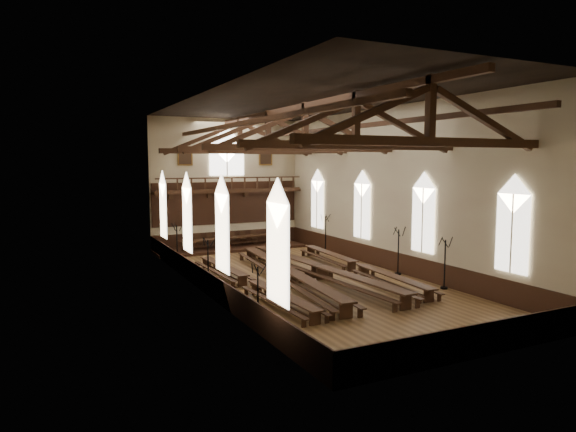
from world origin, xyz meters
The scene contains 21 objects.
ground centered at (0.00, 0.00, 0.00)m, with size 26.00×26.00×0.00m, color brown.
room_walls centered at (0.00, 0.00, 6.46)m, with size 26.00×26.00×26.00m.
wainscot_band centered at (0.00, 0.00, 0.60)m, with size 12.00×26.00×1.20m.
side_windows centered at (0.00, 0.00, 3.74)m, with size 11.85×19.80×4.50m.
end_window centered at (0.00, 12.90, 7.22)m, with size 2.80×0.12×3.80m.
minstrels_gallery centered at (0.00, 12.66, 3.91)m, with size 11.80×1.24×3.70m.
portraits centered at (0.00, 12.90, 7.10)m, with size 7.75×0.09×1.45m.
roof_trusses centered at (0.00, 0.00, 8.22)m, with size 11.70×25.70×2.80m.
refectory_row_a centered at (-3.76, -0.91, 0.49)m, with size 1.60×13.69×0.67m.
refectory_row_b centered at (-1.16, -0.22, 0.58)m, with size 2.35×14.96×0.80m.
refectory_row_c centered at (0.79, -0.21, 0.60)m, with size 2.11×15.11×0.82m.
refectory_row_d centered at (3.51, -0.20, 0.51)m, with size 1.86×14.00×0.70m.
dais centered at (-0.34, 11.40, 0.10)m, with size 11.40×3.07×0.20m, color black.
high_table centered at (-0.34, 11.40, 0.84)m, with size 8.08×1.83×0.75m.
high_chairs centered at (-0.34, 12.19, 0.77)m, with size 4.97×0.47×1.03m.
candelabrum_left_near centered at (-5.55, -6.33, 0.78)m, with size 0.68×0.79×2.56m.
candelabrum_left_mid centered at (-5.55, 0.35, 0.84)m, with size 0.74×0.85×2.75m.
candelabrum_left_far centered at (-5.55, 6.87, 0.85)m, with size 0.84×0.82×2.81m.
candelabrum_right_near centered at (5.55, -5.16, 0.84)m, with size 0.82×0.81×2.75m.
candelabrum_right_mid centered at (5.55, -1.33, 0.87)m, with size 0.87×0.81×2.85m.
candelabrum_right_far centered at (5.55, 7.12, 0.87)m, with size 0.86×0.82×2.85m.
Camera 1 is at (-13.49, -25.20, 6.63)m, focal length 32.00 mm.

